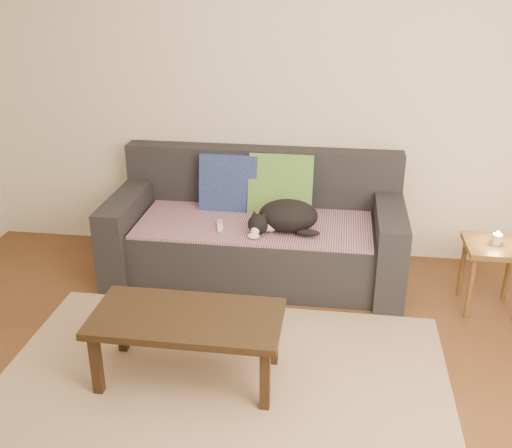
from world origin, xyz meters
name	(u,v)px	position (x,y,z in m)	size (l,w,h in m)	color
ground	(214,411)	(0.00, 0.00, 0.00)	(4.50, 4.50, 0.00)	brown
back_wall	(265,88)	(0.00, 2.00, 1.30)	(4.50, 0.04, 2.60)	beige
sofa	(256,234)	(0.00, 1.57, 0.31)	(2.10, 0.94, 0.87)	#232328
throw_blanket	(255,224)	(0.00, 1.48, 0.43)	(1.66, 0.74, 0.02)	#432A4F
cushion_navy	(229,184)	(-0.23, 1.74, 0.63)	(0.43, 0.11, 0.43)	#101948
cushion_green	(281,186)	(0.16, 1.74, 0.63)	(0.47, 0.12, 0.47)	#0E5A41
cat	(286,217)	(0.23, 1.37, 0.54)	(0.50, 0.37, 0.22)	black
wii_remote_a	(220,226)	(-0.23, 1.35, 0.46)	(0.15, 0.04, 0.03)	white
wii_remote_b	(275,225)	(0.15, 1.41, 0.46)	(0.15, 0.04, 0.03)	white
side_table	(494,256)	(1.61, 1.27, 0.39)	(0.38, 0.38, 0.47)	brown
candle	(497,239)	(1.61, 1.27, 0.51)	(0.06, 0.06, 0.09)	beige
rug	(219,391)	(0.00, 0.15, 0.01)	(2.50, 1.80, 0.01)	tan
coffee_table	(187,323)	(-0.19, 0.25, 0.36)	(1.02, 0.51, 0.41)	black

